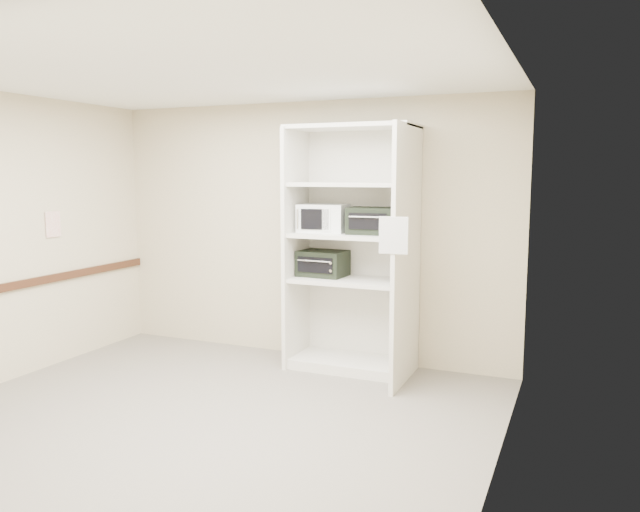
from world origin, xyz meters
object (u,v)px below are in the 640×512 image
at_px(toaster_oven_upper, 372,221).
at_px(shelving_unit, 356,258).
at_px(toaster_oven_lower, 323,263).
at_px(microwave, 323,218).

bearing_deg(toaster_oven_upper, shelving_unit, -172.96).
relative_size(shelving_unit, toaster_oven_upper, 5.37).
height_order(shelving_unit, toaster_oven_upper, shelving_unit).
relative_size(shelving_unit, toaster_oven_lower, 5.20).
height_order(shelving_unit, toaster_oven_lower, shelving_unit).
xyz_separation_m(shelving_unit, toaster_oven_lower, (-0.37, 0.05, -0.08)).
height_order(shelving_unit, microwave, shelving_unit).
bearing_deg(microwave, shelving_unit, -11.53).
height_order(microwave, toaster_oven_upper, microwave).
xyz_separation_m(shelving_unit, toaster_oven_upper, (0.15, 0.03, 0.37)).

